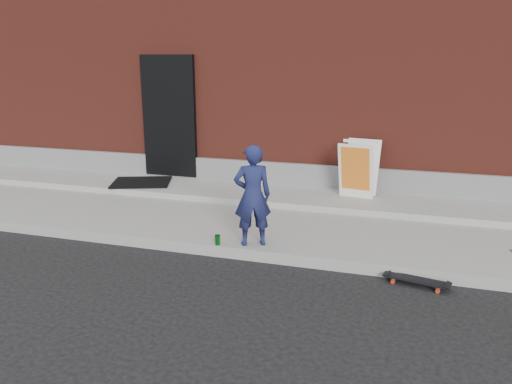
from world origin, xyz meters
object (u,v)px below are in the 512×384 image
(child, at_px, (252,196))
(skateboard, at_px, (417,280))
(soda_can, at_px, (218,240))
(pizza_sign, at_px, (359,168))

(child, relative_size, skateboard, 1.79)
(soda_can, bearing_deg, child, 19.51)
(child, xyz_separation_m, skateboard, (2.03, -0.32, -0.73))
(child, relative_size, pizza_sign, 1.40)
(soda_can, bearing_deg, skateboard, -3.97)
(skateboard, relative_size, soda_can, 5.53)
(pizza_sign, relative_size, soda_can, 7.08)
(pizza_sign, bearing_deg, soda_can, -120.77)
(child, bearing_deg, soda_can, -5.28)
(skateboard, xyz_separation_m, soda_can, (-2.45, 0.17, 0.15))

